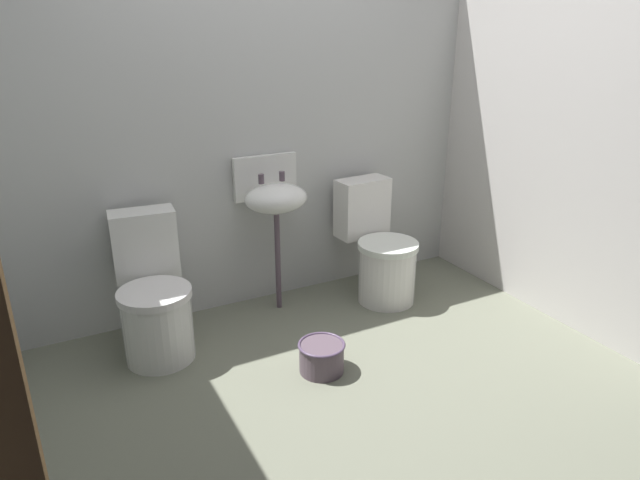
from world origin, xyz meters
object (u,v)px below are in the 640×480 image
at_px(toilet_left, 154,300).
at_px(toilet_right, 380,252).
at_px(bucket, 322,356).
at_px(sink, 274,197).

xyz_separation_m(toilet_left, toilet_right, (1.50, -0.00, 0.00)).
xyz_separation_m(toilet_right, bucket, (-0.77, -0.63, -0.23)).
bearing_deg(sink, toilet_left, -167.21).
bearing_deg(toilet_left, toilet_right, -174.15).
bearing_deg(bucket, sink, 83.13).
xyz_separation_m(sink, bucket, (-0.10, -0.81, -0.67)).
height_order(toilet_right, bucket, toilet_right).
xyz_separation_m(toilet_left, sink, (0.83, 0.19, 0.43)).
bearing_deg(toilet_right, toilet_left, -3.85).
height_order(sink, bucket, sink).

